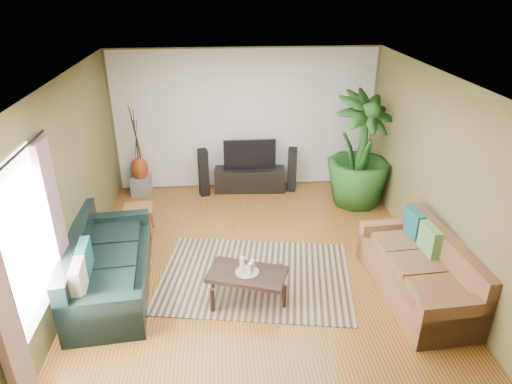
{
  "coord_description": "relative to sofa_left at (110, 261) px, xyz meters",
  "views": [
    {
      "loc": [
        -0.48,
        -5.65,
        3.86
      ],
      "look_at": [
        0.0,
        0.2,
        1.05
      ],
      "focal_mm": 32.0,
      "sensor_mm": 36.0,
      "label": 1
    }
  ],
  "objects": [
    {
      "name": "floor",
      "position": [
        2.0,
        0.46,
        -0.42
      ],
      "size": [
        5.5,
        5.5,
        0.0
      ],
      "primitive_type": "plane",
      "color": "#956126",
      "rests_on": "ground"
    },
    {
      "name": "ceiling",
      "position": [
        2.0,
        0.46,
        2.28
      ],
      "size": [
        5.5,
        5.5,
        0.0
      ],
      "primitive_type": "plane",
      "rotation": [
        3.14,
        0.0,
        0.0
      ],
      "color": "white",
      "rests_on": "ground"
    },
    {
      "name": "wall_back",
      "position": [
        2.0,
        3.21,
        0.93
      ],
      "size": [
        5.0,
        0.0,
        5.0
      ],
      "primitive_type": "plane",
      "rotation": [
        1.57,
        0.0,
        0.0
      ],
      "color": "brown",
      "rests_on": "ground"
    },
    {
      "name": "wall_front",
      "position": [
        2.0,
        -2.29,
        0.93
      ],
      "size": [
        5.0,
        0.0,
        5.0
      ],
      "primitive_type": "plane",
      "rotation": [
        -1.57,
        0.0,
        0.0
      ],
      "color": "brown",
      "rests_on": "ground"
    },
    {
      "name": "wall_left",
      "position": [
        -0.5,
        0.46,
        0.92
      ],
      "size": [
        0.0,
        5.5,
        5.5
      ],
      "primitive_type": "plane",
      "rotation": [
        1.57,
        0.0,
        1.57
      ],
      "color": "brown",
      "rests_on": "ground"
    },
    {
      "name": "wall_right",
      "position": [
        4.5,
        0.46,
        0.92
      ],
      "size": [
        0.0,
        5.5,
        5.5
      ],
      "primitive_type": "plane",
      "rotation": [
        1.57,
        0.0,
        -1.57
      ],
      "color": "brown",
      "rests_on": "ground"
    },
    {
      "name": "backwall_panel",
      "position": [
        2.0,
        3.2,
        0.93
      ],
      "size": [
        4.9,
        0.0,
        4.9
      ],
      "primitive_type": "plane",
      "rotation": [
        1.57,
        0.0,
        0.0
      ],
      "color": "white",
      "rests_on": "ground"
    },
    {
      "name": "window_pane",
      "position": [
        -0.48,
        -1.14,
        0.97
      ],
      "size": [
        0.0,
        1.8,
        1.8
      ],
      "primitive_type": "plane",
      "rotation": [
        1.57,
        0.0,
        1.57
      ],
      "color": "white",
      "rests_on": "ground"
    },
    {
      "name": "curtain_near",
      "position": [
        -0.43,
        -1.89,
        0.72
      ],
      "size": [
        0.08,
        0.35,
        2.2
      ],
      "primitive_type": "cube",
      "color": "gray",
      "rests_on": "ground"
    },
    {
      "name": "curtain_far",
      "position": [
        -0.43,
        -0.39,
        0.72
      ],
      "size": [
        0.08,
        0.35,
        2.2
      ],
      "primitive_type": "cube",
      "color": "gray",
      "rests_on": "ground"
    },
    {
      "name": "curtain_rod",
      "position": [
        -0.43,
        -1.14,
        1.87
      ],
      "size": [
        0.03,
        1.9,
        0.03
      ],
      "primitive_type": "cylinder",
      "rotation": [
        1.57,
        0.0,
        0.0
      ],
      "color": "black",
      "rests_on": "ground"
    },
    {
      "name": "sofa_left",
      "position": [
        0.0,
        0.0,
        0.0
      ],
      "size": [
        1.14,
        2.28,
        0.85
      ],
      "primitive_type": "cube",
      "rotation": [
        0.0,
        0.0,
        1.66
      ],
      "color": "black",
      "rests_on": "floor"
    },
    {
      "name": "sofa_right",
      "position": [
        4.02,
        -0.47,
        0.0
      ],
      "size": [
        1.02,
        2.04,
        0.85
      ],
      "primitive_type": "cube",
      "rotation": [
        0.0,
        0.0,
        -1.51
      ],
      "color": "brown",
      "rests_on": "floor"
    },
    {
      "name": "area_rug",
      "position": [
        1.94,
        0.08,
        -0.42
      ],
      "size": [
        2.93,
        2.29,
        0.01
      ],
      "primitive_type": "cube",
      "rotation": [
        0.0,
        0.0,
        -0.17
      ],
      "color": "#9D835C",
      "rests_on": "floor"
    },
    {
      "name": "coffee_table",
      "position": [
        1.8,
        -0.37,
        -0.22
      ],
      "size": [
        1.11,
        0.83,
        0.4
      ],
      "primitive_type": "cube",
      "rotation": [
        0.0,
        0.0,
        -0.33
      ],
      "color": "black",
      "rests_on": "floor"
    },
    {
      "name": "candle_tray",
      "position": [
        1.8,
        -0.37,
        -0.01
      ],
      "size": [
        0.31,
        0.31,
        0.01
      ],
      "primitive_type": "cylinder",
      "color": "gray",
      "rests_on": "coffee_table"
    },
    {
      "name": "candle_tall",
      "position": [
        1.74,
        -0.34,
        0.09
      ],
      "size": [
        0.06,
        0.06,
        0.2
      ],
      "primitive_type": "cylinder",
      "color": "silver",
      "rests_on": "candle_tray"
    },
    {
      "name": "candle_mid",
      "position": [
        1.84,
        -0.41,
        0.07
      ],
      "size": [
        0.06,
        0.06,
        0.15
      ],
      "primitive_type": "cylinder",
      "color": "beige",
      "rests_on": "candle_tray"
    },
    {
      "name": "candle_short",
      "position": [
        1.87,
        -0.31,
        0.06
      ],
      "size": [
        0.06,
        0.06,
        0.13
      ],
      "primitive_type": "cylinder",
      "color": "beige",
      "rests_on": "candle_tray"
    },
    {
      "name": "tv_stand",
      "position": [
        2.06,
        2.96,
        -0.2
      ],
      "size": [
        1.38,
        0.49,
        0.45
      ],
      "primitive_type": "cube",
      "rotation": [
        0.0,
        0.0,
        -0.06
      ],
      "color": "black",
      "rests_on": "floor"
    },
    {
      "name": "television",
      "position": [
        2.06,
        2.96,
        0.32
      ],
      "size": [
        1.0,
        0.05,
        0.59
      ],
      "primitive_type": "cube",
      "color": "black",
      "rests_on": "tv_stand"
    },
    {
      "name": "speaker_left",
      "position": [
        1.17,
        2.82,
        0.04
      ],
      "size": [
        0.21,
        0.23,
        0.92
      ],
      "primitive_type": "cube",
      "rotation": [
        0.0,
        0.0,
        0.29
      ],
      "color": "black",
      "rests_on": "floor"
    },
    {
      "name": "speaker_right",
      "position": [
        2.88,
        2.88,
        0.02
      ],
      "size": [
        0.2,
        0.21,
        0.88
      ],
      "primitive_type": "cube",
      "rotation": [
        0.0,
        0.0,
        -0.28
      ],
      "color": "black",
      "rests_on": "floor"
    },
    {
      "name": "potted_plant",
      "position": [
        3.99,
        2.25,
        0.6
      ],
      "size": [
        1.57,
        1.57,
        2.06
      ],
      "primitive_type": "imported",
      "rotation": [
        0.0,
        0.0,
        0.51
      ],
      "color": "#1A4818",
      "rests_on": "floor"
    },
    {
      "name": "plant_pot",
      "position": [
        3.99,
        2.25,
        -0.28
      ],
      "size": [
        0.38,
        0.38,
        0.3
      ],
      "primitive_type": "cylinder",
      "color": "black",
      "rests_on": "floor"
    },
    {
      "name": "pedestal",
      "position": [
        -0.04,
        2.96,
        -0.25
      ],
      "size": [
        0.37,
        0.37,
        0.36
      ],
      "primitive_type": "cube",
      "rotation": [
        0.0,
        0.0,
        -0.03
      ],
      "color": "gray",
      "rests_on": "floor"
    },
    {
      "name": "vase",
      "position": [
        -0.04,
        2.96,
        0.1
      ],
      "size": [
        0.33,
        0.33,
        0.46
      ],
      "primitive_type": "ellipsoid",
      "color": "maroon",
      "rests_on": "pedestal"
    },
    {
      "name": "side_table",
      "position": [
        0.16,
        1.42,
        -0.19
      ],
      "size": [
        0.49,
        0.49,
        0.48
      ],
      "primitive_type": "cube",
      "rotation": [
        0.0,
        0.0,
        0.09
      ],
      "color": "olive",
      "rests_on": "floor"
    }
  ]
}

